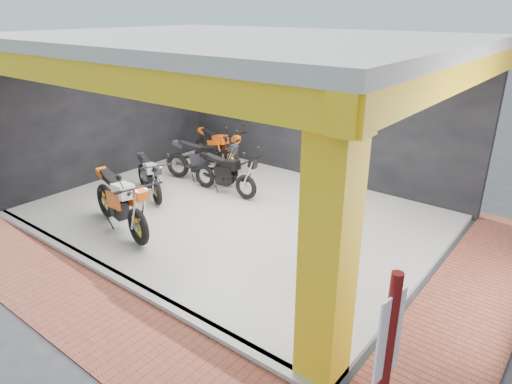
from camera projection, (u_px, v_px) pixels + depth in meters
ground at (163, 255)px, 8.25m from camera, size 80.00×80.00×0.00m
showroom_floor at (235, 215)px, 9.69m from camera, size 8.00×6.00×0.10m
showroom_ceiling at (231, 40)px, 8.36m from camera, size 8.40×6.40×0.20m
back_wall at (315, 112)px, 11.31m from camera, size 8.20×0.20×3.50m
left_wall at (109, 111)px, 11.40m from camera, size 0.20×6.20×3.50m
corner_column at (329, 248)px, 4.90m from camera, size 0.50×0.50×3.50m
header_beam_front at (89, 74)px, 6.28m from camera, size 8.40×0.30×0.40m
header_beam_right at (454, 75)px, 6.18m from camera, size 0.30×6.40×0.40m
floor_kerb at (115, 276)px, 7.49m from camera, size 8.00×0.20×0.10m
paver_front at (72, 300)px, 6.93m from camera, size 9.00×1.40×0.03m
paver_right at (473, 300)px, 6.95m from camera, size 1.40×7.00×0.03m
moto_hero at (136, 209)px, 8.10m from camera, size 2.50×1.39×1.44m
moto_row_a at (156, 181)px, 9.86m from camera, size 2.00×1.42×1.15m
moto_row_b at (246, 175)px, 10.15m from camera, size 1.93×0.78×1.17m
moto_row_c at (231, 149)px, 11.90m from camera, size 2.13×1.09×1.24m
moto_row_d at (225, 161)px, 10.91m from camera, size 2.25×1.25×1.30m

